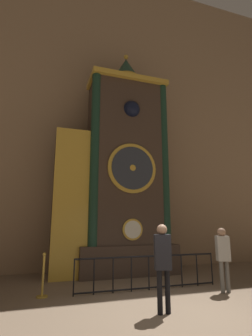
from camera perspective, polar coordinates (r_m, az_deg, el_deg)
ground_plane at (r=6.15m, az=11.13°, el=-28.83°), size 28.00×28.00×0.00m
cathedral_back_wall at (r=12.44m, az=-4.08°, el=13.35°), size 24.00×0.32×14.26m
clock_tower at (r=10.20m, az=-1.91°, el=-1.23°), size 4.59×1.78×9.02m
railing_fence at (r=7.91m, az=4.99°, el=-21.35°), size 4.20×0.05×0.92m
visitor_near at (r=5.90m, az=8.00°, el=-18.86°), size 0.39×0.30×1.78m
visitor_far at (r=7.99m, az=20.36°, el=-16.88°), size 0.39×0.31×1.68m
stanchion_post at (r=7.48m, az=-17.67°, el=-22.63°), size 0.28×0.28×1.07m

